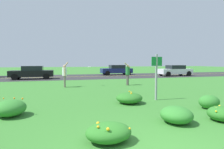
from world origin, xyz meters
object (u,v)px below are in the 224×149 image
at_px(sign_post_near_path, 156,72).
at_px(car_black_center_right, 32,72).
at_px(car_white_leftmost, 175,70).
at_px(person_catcher_green_shirt, 128,73).
at_px(frisbee_white, 90,67).
at_px(person_thrower_white_shirt, 65,74).
at_px(car_navy_center_left, 116,70).

distance_m(sign_post_near_path, car_black_center_right, 15.82).
bearing_deg(car_white_leftmost, car_black_center_right, 180.00).
bearing_deg(person_catcher_green_shirt, frisbee_white, 173.49).
xyz_separation_m(person_thrower_white_shirt, car_navy_center_left, (7.62, 11.84, -0.27)).
height_order(person_thrower_white_shirt, person_catcher_green_shirt, person_thrower_white_shirt).
bearing_deg(person_catcher_green_shirt, person_thrower_white_shirt, 178.82).
bearing_deg(car_navy_center_left, sign_post_near_path, -100.70).
height_order(car_navy_center_left, car_black_center_right, same).
xyz_separation_m(sign_post_near_path, frisbee_white, (-2.34, 6.29, 0.13)).
distance_m(car_white_leftmost, car_black_center_right, 18.00).
relative_size(person_catcher_green_shirt, frisbee_white, 7.67).
bearing_deg(car_white_leftmost, car_navy_center_left, 150.61).
distance_m(sign_post_near_path, frisbee_white, 6.71).
distance_m(sign_post_near_path, car_navy_center_left, 18.21).
bearing_deg(frisbee_white, car_navy_center_left, 63.77).
relative_size(sign_post_near_path, car_black_center_right, 0.50).
distance_m(car_navy_center_left, car_black_center_right, 11.62).
distance_m(person_thrower_white_shirt, car_white_leftmost, 16.66).
relative_size(car_white_leftmost, car_black_center_right, 1.00).
distance_m(sign_post_near_path, person_catcher_green_shirt, 5.99).
distance_m(person_thrower_white_shirt, frisbee_white, 1.98).
xyz_separation_m(sign_post_near_path, car_navy_center_left, (3.38, 17.88, -0.64)).
bearing_deg(car_navy_center_left, car_white_leftmost, -29.39).
bearing_deg(car_black_center_right, person_thrower_white_shirt, -67.19).
xyz_separation_m(sign_post_near_path, person_thrower_white_shirt, (-4.24, 6.04, -0.37)).
bearing_deg(person_catcher_green_shirt, sign_post_near_path, -96.66).
xyz_separation_m(person_catcher_green_shirt, car_white_leftmost, (9.77, 7.95, -0.28)).
xyz_separation_m(person_thrower_white_shirt, person_catcher_green_shirt, (4.93, -0.10, 0.01)).
bearing_deg(person_thrower_white_shirt, person_catcher_green_shirt, -1.18).
relative_size(person_thrower_white_shirt, car_navy_center_left, 0.42).
relative_size(person_thrower_white_shirt, person_catcher_green_shirt, 1.03).
bearing_deg(car_black_center_right, car_navy_center_left, 20.08).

